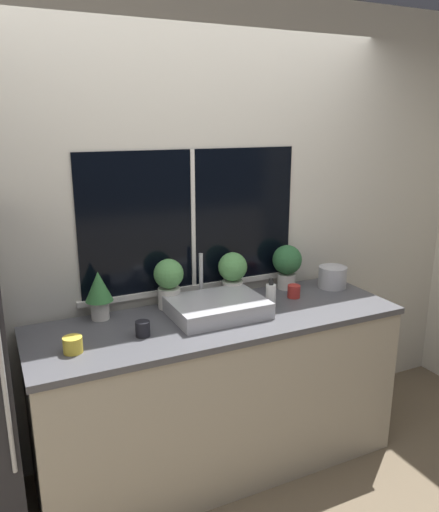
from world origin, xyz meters
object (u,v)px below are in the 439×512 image
potted_plant_far_right (287,263)px  mug_yellow (73,345)px  potted_plant_far_left (99,291)px  sink (217,307)px  potted_plant_center_right (233,272)px  soap_bottle (271,295)px  potted_plant_center_left (169,281)px  kettle (333,276)px  mug_black (143,329)px  mug_red (294,291)px

potted_plant_far_right → mug_yellow: potted_plant_far_right is taller
potted_plant_far_left → mug_yellow: (-0.21, -0.35, -0.12)m
sink → potted_plant_center_right: (0.21, 0.22, 0.11)m
potted_plant_far_right → soap_bottle: (-0.27, -0.24, -0.09)m
soap_bottle → potted_plant_far_left: bearing=165.3°
potted_plant_far_left → potted_plant_center_left: potted_plant_center_left is taller
potted_plant_far_right → kettle: 0.32m
potted_plant_center_right → mug_black: potted_plant_center_right is taller
sink → soap_bottle: size_ratio=2.96×
potted_plant_far_left → kettle: 1.49m
mug_yellow → potted_plant_center_right: bearing=19.2°
potted_plant_far_left → mug_yellow: 0.43m
potted_plant_center_right → potted_plant_far_right: (0.39, -0.00, 0.01)m
potted_plant_center_right → mug_yellow: (-1.02, -0.35, -0.12)m
potted_plant_far_right → mug_red: bearing=-107.7°
sink → potted_plant_far_right: 0.65m
potted_plant_center_left → mug_black: size_ratio=3.70×
mug_red → potted_plant_center_left: bearing=167.4°
mug_yellow → kettle: bearing=8.1°
potted_plant_center_left → kettle: size_ratio=1.60×
mug_black → potted_plant_center_right: bearing=25.4°
sink → potted_plant_far_left: bearing=160.2°
soap_bottle → kettle: soap_bottle is taller
potted_plant_far_left → soap_bottle: size_ratio=1.55×
kettle → mug_yellow: bearing=-171.9°
sink → mug_red: size_ratio=6.65×
mug_black → potted_plant_center_left: bearing=51.0°
kettle → mug_red: bearing=-170.7°
potted_plant_center_left → mug_black: (-0.26, -0.32, -0.12)m
potted_plant_far_right → mug_yellow: bearing=-165.9°
sink → potted_plant_center_left: sink is taller
potted_plant_far_right → kettle: size_ratio=1.58×
potted_plant_far_left → mug_red: size_ratio=3.49×
mug_red → potted_plant_far_right: bearing=72.3°
mug_red → mug_yellow: bearing=-172.2°
potted_plant_center_left → mug_yellow: bearing=-149.8°
mug_black → kettle: 1.35m
potted_plant_far_right → soap_bottle: potted_plant_far_right is taller
potted_plant_center_left → potted_plant_far_right: (0.80, 0.00, 0.00)m
soap_bottle → sink: bearing=175.2°
mug_red → soap_bottle: bearing=-159.8°
potted_plant_far_left → potted_plant_far_right: potted_plant_far_right is taller
potted_plant_center_right → mug_red: 0.39m
sink → mug_yellow: bearing=-170.5°
mug_red → mug_black: mug_black is taller
potted_plant_center_right → kettle: bearing=-9.5°
mug_black → potted_plant_far_right: bearing=16.7°
soap_bottle → mug_red: 0.23m
mug_yellow → kettle: size_ratio=0.50×
kettle → potted_plant_center_right: bearing=170.5°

